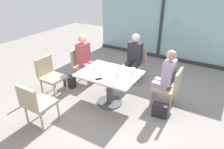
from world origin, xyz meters
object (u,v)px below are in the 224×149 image
(person_near_window, at_px, (134,56))
(handbag_2, at_px, (160,110))
(person_far_right, at_px, (165,76))
(wine_glass_3, at_px, (98,62))
(wine_glass_2, at_px, (117,74))
(wine_glass_5, at_px, (93,68))
(cell_phone_on_table, at_px, (99,79))
(wine_glass_0, at_px, (119,68))
(coffee_cup, at_px, (133,70))
(handbag_1, at_px, (70,82))
(chair_front_left, at_px, (36,103))
(chair_far_right, at_px, (169,86))
(wine_glass_4, at_px, (124,65))
(chair_side_end, at_px, (50,74))
(handbag_0, at_px, (117,81))
(chair_far_left, at_px, (82,64))
(wine_glass_1, at_px, (86,65))
(wine_glass_6, at_px, (103,64))
(dining_table_main, at_px, (110,81))
(person_far_left, at_px, (85,57))
(chair_near_window, at_px, (135,62))

(person_near_window, distance_m, handbag_2, 1.63)
(person_far_right, bearing_deg, wine_glass_3, -163.93)
(person_far_right, relative_size, wine_glass_2, 6.81)
(wine_glass_5, height_order, cell_phone_on_table, wine_glass_5)
(wine_glass_0, height_order, coffee_cup, wine_glass_0)
(handbag_1, relative_size, handbag_2, 1.00)
(chair_front_left, relative_size, handbag_1, 2.90)
(person_near_window, relative_size, wine_glass_5, 6.81)
(chair_far_right, xyz_separation_m, wine_glass_4, (-0.92, -0.27, 0.37))
(chair_far_right, bearing_deg, chair_side_end, -161.33)
(wine_glass_3, bearing_deg, handbag_0, 77.93)
(chair_far_left, distance_m, chair_far_right, 2.24)
(person_near_window, height_order, handbag_2, person_near_window)
(wine_glass_5, distance_m, cell_phone_on_table, 0.29)
(coffee_cup, bearing_deg, chair_front_left, -126.06)
(chair_far_left, xyz_separation_m, wine_glass_0, (1.31, -0.45, 0.37))
(person_far_right, bearing_deg, handbag_1, -169.68)
(person_near_window, distance_m, wine_glass_0, 1.15)
(person_far_right, bearing_deg, wine_glass_2, -135.42)
(chair_front_left, xyz_separation_m, wine_glass_2, (1.04, 1.09, 0.37))
(chair_far_left, height_order, wine_glass_1, wine_glass_1)
(chair_side_end, xyz_separation_m, coffee_cup, (1.79, 0.63, 0.28))
(handbag_1, bearing_deg, cell_phone_on_table, -16.43)
(chair_front_left, height_order, wine_glass_5, wine_glass_5)
(chair_far_left, relative_size, wine_glass_3, 4.70)
(chair_far_right, distance_m, person_far_right, 0.23)
(chair_front_left, xyz_separation_m, wine_glass_5, (0.49, 1.09, 0.37))
(person_near_window, bearing_deg, person_far_right, -33.49)
(wine_glass_6, distance_m, coffee_cup, 0.64)
(wine_glass_5, height_order, coffee_cup, wine_glass_5)
(chair_far_left, bearing_deg, wine_glass_4, -11.69)
(person_far_right, bearing_deg, handbag_0, 169.64)
(chair_front_left, distance_m, wine_glass_1, 1.21)
(wine_glass_4, bearing_deg, coffee_cup, 15.28)
(dining_table_main, bearing_deg, wine_glass_3, 161.68)
(wine_glass_0, relative_size, wine_glass_4, 1.00)
(wine_glass_2, distance_m, wine_glass_6, 0.56)
(person_near_window, bearing_deg, chair_front_left, -106.90)
(person_near_window, xyz_separation_m, wine_glass_4, (0.20, -0.94, 0.16))
(chair_side_end, height_order, handbag_1, chair_side_end)
(cell_phone_on_table, distance_m, handbag_1, 1.41)
(person_far_right, distance_m, wine_glass_0, 0.95)
(chair_far_left, xyz_separation_m, wine_glass_3, (0.77, -0.39, 0.37))
(cell_phone_on_table, distance_m, handbag_2, 1.35)
(chair_far_right, relative_size, coffee_cup, 9.67)
(wine_glass_1, bearing_deg, chair_far_right, 23.59)
(chair_far_right, distance_m, chair_side_end, 2.66)
(person_far_left, bearing_deg, person_near_window, 33.49)
(dining_table_main, xyz_separation_m, wine_glass_2, (0.29, -0.20, 0.32))
(chair_near_window, bearing_deg, wine_glass_4, -79.11)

